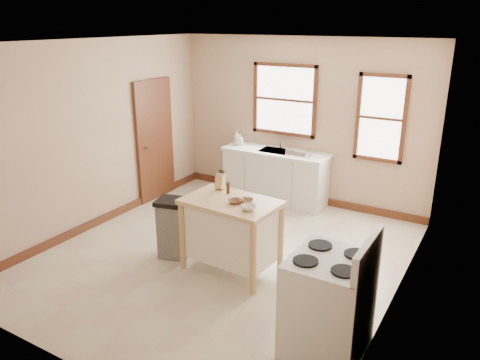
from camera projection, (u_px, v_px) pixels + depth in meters
name	position (u px, v px, depth m)	size (l,w,h in m)	color
floor	(222.00, 256.00, 6.37)	(5.00, 5.00, 0.00)	beige
ceiling	(219.00, 42.00, 5.46)	(5.00, 5.00, 0.00)	white
wall_back	(300.00, 122.00, 7.95)	(4.50, 0.04, 2.80)	tan
wall_left	(95.00, 136.00, 7.00)	(0.04, 5.00, 2.80)	tan
wall_right	(404.00, 188.00, 4.84)	(0.04, 5.00, 2.80)	tan
window_main	(284.00, 100.00, 7.96)	(1.17, 0.06, 1.22)	#402211
window_side	(381.00, 118.00, 7.22)	(0.77, 0.06, 1.37)	#402211
door_left	(155.00, 140.00, 8.15)	(0.06, 0.90, 2.10)	#402211
baseboard_back	(296.00, 196.00, 8.36)	(4.50, 0.04, 0.12)	#402211
baseboard_left	(104.00, 218.00, 7.42)	(0.04, 5.00, 0.12)	#402211
sink_counter	(275.00, 176.00, 8.16)	(1.86, 0.62, 0.92)	silver
faucet	(281.00, 142.00, 8.12)	(0.03, 0.03, 0.22)	silver
soap_bottle_a	(237.00, 138.00, 8.32)	(0.10, 0.10, 0.26)	#B2B2B2
soap_bottle_b	(240.00, 140.00, 8.30)	(0.09, 0.09, 0.21)	#B2B2B2
dish_rack	(299.00, 152.00, 7.73)	(0.37, 0.28, 0.09)	silver
kitchen_island	(231.00, 236.00, 5.87)	(1.17, 0.74, 0.95)	#E6B687
knife_block	(220.00, 182.00, 6.07)	(0.10, 0.10, 0.20)	tan
pepper_grinder	(228.00, 188.00, 5.93)	(0.04, 0.04, 0.15)	#432712
bowl_a	(235.00, 201.00, 5.63)	(0.17, 0.17, 0.04)	brown
bowl_b	(247.00, 201.00, 5.65)	(0.16, 0.16, 0.04)	brown
bowl_c	(248.00, 208.00, 5.43)	(0.18, 0.18, 0.06)	white
trash_bin	(174.00, 228.00, 6.24)	(0.42, 0.35, 0.82)	gray
gas_stove	(329.00, 292.00, 4.41)	(0.78, 0.79, 1.24)	white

